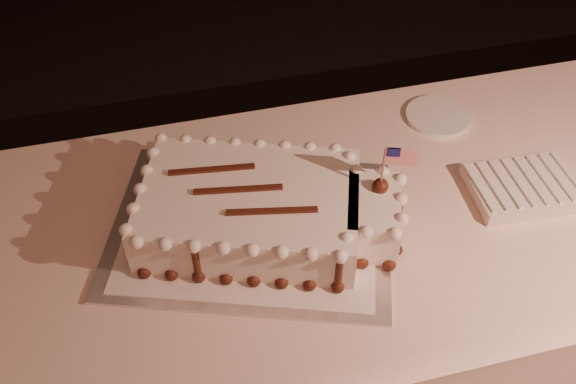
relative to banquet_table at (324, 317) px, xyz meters
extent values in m
cube|color=beige|center=(0.00, 0.00, 0.00)|extent=(2.40, 0.80, 0.75)
cube|color=silver|center=(-0.17, 0.01, 0.38)|extent=(0.69, 0.60, 0.01)
cube|color=white|center=(-0.17, 0.01, 0.38)|extent=(0.62, 0.54, 0.00)
cube|color=white|center=(-0.17, 0.01, 0.44)|extent=(0.51, 0.42, 0.10)
cube|color=white|center=(0.06, -0.07, 0.44)|extent=(0.15, 0.19, 0.10)
sphere|color=#4D1E13|center=(-0.40, -0.06, 0.39)|extent=(0.03, 0.03, 0.03)
sphere|color=#4D1E13|center=(-0.35, -0.08, 0.39)|extent=(0.03, 0.03, 0.03)
sphere|color=#4D1E13|center=(-0.30, -0.10, 0.39)|extent=(0.03, 0.03, 0.03)
sphere|color=#4D1E13|center=(-0.25, -0.11, 0.39)|extent=(0.03, 0.03, 0.03)
sphere|color=#4D1E13|center=(-0.20, -0.13, 0.39)|extent=(0.03, 0.03, 0.03)
sphere|color=#4D1E13|center=(-0.15, -0.15, 0.39)|extent=(0.03, 0.03, 0.03)
sphere|color=#4D1E13|center=(-0.09, -0.17, 0.39)|extent=(0.03, 0.03, 0.03)
sphere|color=#4D1E13|center=(-0.04, -0.19, 0.39)|extent=(0.03, 0.03, 0.03)
sphere|color=#4D1E13|center=(-0.02, -0.15, 0.39)|extent=(0.03, 0.03, 0.03)
sphere|color=#4D1E13|center=(0.02, -0.14, 0.39)|extent=(0.03, 0.03, 0.03)
sphere|color=#4D1E13|center=(0.07, -0.16, 0.39)|extent=(0.03, 0.03, 0.03)
sphere|color=#4D1E13|center=(0.10, -0.13, 0.39)|extent=(0.03, 0.03, 0.03)
sphere|color=#4D1E13|center=(0.11, -0.08, 0.39)|extent=(0.03, 0.03, 0.03)
sphere|color=#4D1E13|center=(0.13, -0.03, 0.39)|extent=(0.03, 0.03, 0.03)
sphere|color=#4D1E13|center=(0.11, 0.00, 0.39)|extent=(0.03, 0.03, 0.03)
sphere|color=#4D1E13|center=(0.05, 0.02, 0.39)|extent=(0.03, 0.03, 0.03)
sphere|color=#4D1E13|center=(0.05, 0.06, 0.39)|extent=(0.03, 0.03, 0.03)
sphere|color=#4D1E13|center=(0.03, 0.09, 0.39)|extent=(0.03, 0.03, 0.03)
sphere|color=#4D1E13|center=(-0.02, 0.11, 0.39)|extent=(0.03, 0.03, 0.03)
sphere|color=#4D1E13|center=(-0.07, 0.13, 0.39)|extent=(0.03, 0.03, 0.03)
sphere|color=#4D1E13|center=(-0.12, 0.15, 0.39)|extent=(0.03, 0.03, 0.03)
sphere|color=#4D1E13|center=(-0.17, 0.17, 0.39)|extent=(0.03, 0.03, 0.03)
sphere|color=#4D1E13|center=(-0.22, 0.18, 0.39)|extent=(0.03, 0.03, 0.03)
sphere|color=#4D1E13|center=(-0.27, 0.20, 0.39)|extent=(0.03, 0.03, 0.03)
sphere|color=#4D1E13|center=(-0.32, 0.22, 0.39)|extent=(0.03, 0.03, 0.03)
sphere|color=#4D1E13|center=(-0.34, 0.18, 0.39)|extent=(0.03, 0.03, 0.03)
sphere|color=#4D1E13|center=(-0.36, 0.13, 0.39)|extent=(0.03, 0.03, 0.03)
sphere|color=#4D1E13|center=(-0.38, 0.07, 0.39)|extent=(0.03, 0.03, 0.03)
sphere|color=#4D1E13|center=(-0.40, 0.02, 0.39)|extent=(0.03, 0.03, 0.03)
sphere|color=#4D1E13|center=(-0.42, -0.03, 0.39)|extent=(0.03, 0.03, 0.03)
sphere|color=white|center=(-0.40, -0.06, 0.48)|extent=(0.03, 0.03, 0.03)
sphere|color=white|center=(-0.35, -0.08, 0.48)|extent=(0.03, 0.03, 0.03)
sphere|color=white|center=(-0.30, -0.10, 0.48)|extent=(0.03, 0.03, 0.03)
sphere|color=white|center=(-0.25, -0.11, 0.48)|extent=(0.03, 0.03, 0.03)
sphere|color=white|center=(-0.20, -0.13, 0.48)|extent=(0.03, 0.03, 0.03)
sphere|color=white|center=(-0.15, -0.15, 0.48)|extent=(0.03, 0.03, 0.03)
sphere|color=white|center=(-0.09, -0.17, 0.48)|extent=(0.03, 0.03, 0.03)
sphere|color=white|center=(-0.04, -0.19, 0.48)|extent=(0.03, 0.03, 0.03)
sphere|color=white|center=(-0.02, -0.15, 0.48)|extent=(0.03, 0.03, 0.03)
sphere|color=white|center=(0.02, -0.14, 0.48)|extent=(0.03, 0.03, 0.03)
sphere|color=white|center=(0.07, -0.16, 0.48)|extent=(0.03, 0.03, 0.03)
sphere|color=white|center=(0.10, -0.13, 0.48)|extent=(0.03, 0.03, 0.03)
sphere|color=white|center=(0.11, -0.08, 0.48)|extent=(0.03, 0.03, 0.03)
sphere|color=white|center=(0.13, -0.03, 0.48)|extent=(0.03, 0.03, 0.03)
sphere|color=white|center=(0.11, 0.00, 0.48)|extent=(0.03, 0.03, 0.03)
sphere|color=white|center=(0.05, 0.02, 0.48)|extent=(0.03, 0.03, 0.03)
sphere|color=white|center=(0.05, 0.06, 0.48)|extent=(0.03, 0.03, 0.03)
sphere|color=white|center=(0.03, 0.09, 0.48)|extent=(0.03, 0.03, 0.03)
sphere|color=white|center=(-0.02, 0.11, 0.48)|extent=(0.03, 0.03, 0.03)
sphere|color=white|center=(-0.07, 0.13, 0.48)|extent=(0.03, 0.03, 0.03)
sphere|color=white|center=(-0.12, 0.15, 0.48)|extent=(0.03, 0.03, 0.03)
sphere|color=white|center=(-0.17, 0.17, 0.48)|extent=(0.03, 0.03, 0.03)
sphere|color=white|center=(-0.22, 0.18, 0.48)|extent=(0.03, 0.03, 0.03)
sphere|color=white|center=(-0.27, 0.20, 0.48)|extent=(0.03, 0.03, 0.03)
sphere|color=white|center=(-0.32, 0.22, 0.48)|extent=(0.03, 0.03, 0.03)
sphere|color=white|center=(-0.34, 0.18, 0.48)|extent=(0.03, 0.03, 0.03)
sphere|color=white|center=(-0.36, 0.13, 0.48)|extent=(0.03, 0.03, 0.03)
sphere|color=white|center=(-0.38, 0.07, 0.48)|extent=(0.03, 0.03, 0.03)
sphere|color=white|center=(-0.40, 0.02, 0.48)|extent=(0.03, 0.03, 0.03)
sphere|color=white|center=(-0.42, -0.03, 0.48)|extent=(0.03, 0.03, 0.03)
cylinder|color=#4D1E13|center=(-0.30, -0.10, 0.44)|extent=(0.01, 0.01, 0.10)
sphere|color=#4D1E13|center=(-0.30, -0.10, 0.40)|extent=(0.02, 0.02, 0.02)
cylinder|color=#4D1E13|center=(-0.04, -0.19, 0.44)|extent=(0.01, 0.01, 0.10)
sphere|color=#4D1E13|center=(-0.04, -0.19, 0.40)|extent=(0.02, 0.02, 0.02)
cylinder|color=#4D1E13|center=(0.11, -0.08, 0.44)|extent=(0.01, 0.01, 0.10)
sphere|color=#4D1E13|center=(0.11, -0.08, 0.40)|extent=(0.02, 0.02, 0.02)
cylinder|color=#4D1E13|center=(0.03, 0.09, 0.44)|extent=(0.01, 0.01, 0.10)
sphere|color=#4D1E13|center=(0.03, 0.09, 0.40)|extent=(0.02, 0.02, 0.02)
cylinder|color=#4D1E13|center=(-0.22, 0.18, 0.44)|extent=(0.01, 0.01, 0.10)
sphere|color=#4D1E13|center=(-0.22, 0.18, 0.40)|extent=(0.02, 0.02, 0.02)
cylinder|color=#4D1E13|center=(-0.38, 0.07, 0.44)|extent=(0.01, 0.01, 0.10)
sphere|color=#4D1E13|center=(-0.38, 0.07, 0.40)|extent=(0.02, 0.02, 0.02)
cube|color=#4D1E13|center=(-0.23, 0.09, 0.49)|extent=(0.18, 0.03, 0.01)
cube|color=#4D1E13|center=(-0.19, 0.02, 0.49)|extent=(0.18, 0.04, 0.01)
cube|color=#4D1E13|center=(-0.14, -0.05, 0.49)|extent=(0.17, 0.05, 0.01)
sphere|color=#4D1E13|center=(0.08, -0.04, 0.50)|extent=(0.03, 0.03, 0.03)
cylinder|color=#BD7B51|center=(0.08, -0.04, 0.53)|extent=(0.00, 0.00, 0.12)
cube|color=red|center=(0.11, -0.05, 0.58)|extent=(0.06, 0.02, 0.04)
cube|color=navy|center=(0.10, -0.05, 0.59)|extent=(0.03, 0.01, 0.02)
cube|color=silver|center=(0.43, -0.03, 0.39)|extent=(0.24, 0.18, 0.03)
cube|color=silver|center=(0.33, -0.02, 0.41)|extent=(0.01, 0.15, 0.01)
cube|color=silver|center=(0.36, -0.02, 0.41)|extent=(0.01, 0.15, 0.01)
cube|color=silver|center=(0.39, -0.03, 0.41)|extent=(0.01, 0.15, 0.01)
cube|color=silver|center=(0.42, -0.03, 0.41)|extent=(0.01, 0.15, 0.01)
cube|color=silver|center=(0.45, -0.03, 0.41)|extent=(0.01, 0.15, 0.01)
cube|color=silver|center=(0.48, -0.03, 0.41)|extent=(0.01, 0.15, 0.01)
cube|color=silver|center=(0.51, -0.03, 0.41)|extent=(0.01, 0.15, 0.01)
cube|color=silver|center=(0.54, -0.04, 0.41)|extent=(0.01, 0.15, 0.01)
cylinder|color=silver|center=(0.36, 0.26, 0.38)|extent=(0.16, 0.16, 0.01)
camera|label=1|loc=(-0.31, -0.86, 1.39)|focal=40.00mm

